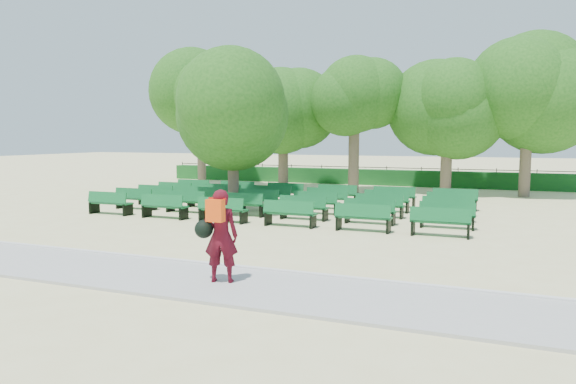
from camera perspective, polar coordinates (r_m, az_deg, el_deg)
name	(u,v)px	position (r m, az deg, el deg)	size (l,w,h in m)	color
ground	(278,221)	(17.28, -1.09, -3.20)	(120.00, 120.00, 0.00)	beige
paving	(140,275)	(10.94, -16.10, -8.81)	(30.00, 2.20, 0.06)	#A3A39F
curb	(173,261)	(11.84, -12.71, -7.48)	(30.00, 0.12, 0.10)	silver
hedge	(368,177)	(30.56, 8.90, 1.65)	(26.00, 0.70, 0.90)	#15531D
fence	(370,184)	(30.99, 9.04, 0.88)	(26.00, 0.10, 1.02)	black
tree_line	(351,191)	(26.72, 7.06, 0.08)	(21.80, 6.80, 7.04)	#255C18
bench_array	(288,210)	(19.22, 0.00, -1.99)	(1.66, 0.53, 1.05)	#105C2A
tree_among	(232,105)	(19.77, -6.19, 9.55)	(4.24, 4.24, 5.92)	brown
person	(219,234)	(9.79, -7.64, -4.68)	(0.88, 0.59, 1.78)	#490A15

